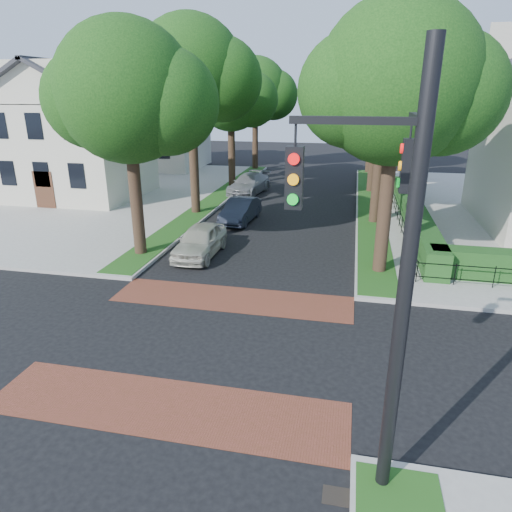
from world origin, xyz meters
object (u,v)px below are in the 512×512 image
(parked_car_front, at_px, (200,241))
(parked_car_middle, at_px, (240,210))
(traffic_signal, at_px, (394,260))
(parked_car_rear, at_px, (249,184))

(parked_car_front, relative_size, parked_car_middle, 1.02)
(parked_car_middle, bearing_deg, traffic_signal, -64.49)
(traffic_signal, height_order, parked_car_front, traffic_signal)
(traffic_signal, distance_m, parked_car_front, 14.79)
(parked_car_front, bearing_deg, traffic_signal, -57.37)
(parked_car_middle, relative_size, parked_car_rear, 0.83)
(traffic_signal, bearing_deg, parked_car_rear, 107.91)
(traffic_signal, xyz_separation_m, parked_car_rear, (-8.49, 26.26, -3.97))
(traffic_signal, relative_size, parked_car_rear, 1.57)
(parked_car_front, height_order, parked_car_middle, parked_car_front)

